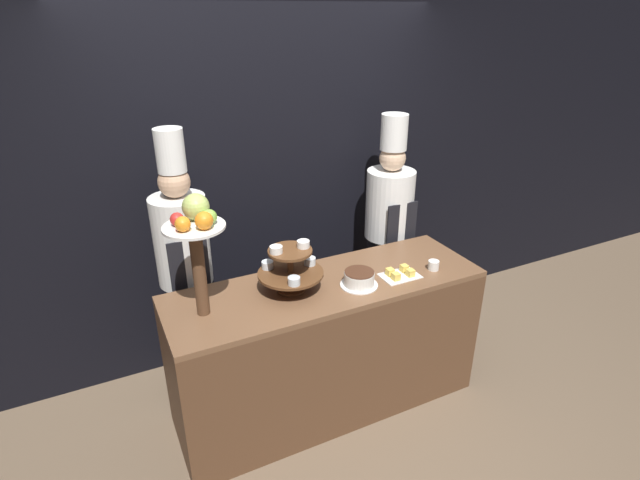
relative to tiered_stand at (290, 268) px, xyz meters
name	(u,v)px	position (x,y,z in m)	size (l,w,h in m)	color
ground_plane	(349,433)	(0.23, -0.34, -1.09)	(14.00, 14.00, 0.00)	brown
wall_back	(270,170)	(0.23, 0.89, 0.31)	(10.00, 0.06, 2.80)	black
buffet_counter	(327,346)	(0.23, -0.02, -0.62)	(1.97, 0.63, 0.94)	brown
tiered_stand	(290,268)	(0.00, 0.00, 0.00)	(0.39, 0.39, 0.31)	brown
fruit_pedestal	(197,232)	(-0.51, 0.00, 0.33)	(0.32, 0.32, 0.66)	brown
cake_round	(359,279)	(0.39, -0.13, -0.11)	(0.23, 0.23, 0.09)	white
cup_white	(434,265)	(0.92, -0.16, -0.12)	(0.07, 0.07, 0.06)	white
cake_square_tray	(400,274)	(0.68, -0.15, -0.13)	(0.24, 0.17, 0.05)	white
chef_left	(184,260)	(-0.51, 0.53, -0.08)	(0.34, 0.34, 1.84)	#38332D
chef_center_left	(389,222)	(1.03, 0.53, -0.10)	(0.36, 0.36, 1.79)	black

